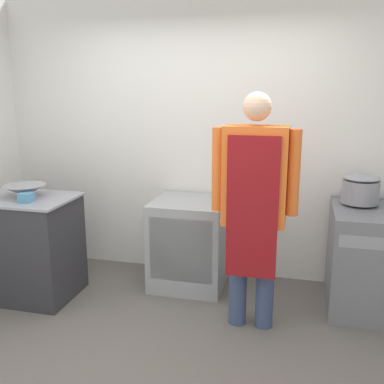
{
  "coord_description": "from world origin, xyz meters",
  "views": [
    {
      "loc": [
        0.94,
        -2.64,
        1.88
      ],
      "look_at": [
        0.06,
        0.88,
        1.01
      ],
      "focal_mm": 42.0,
      "sensor_mm": 36.0,
      "label": 1
    }
  ],
  "objects": [
    {
      "name": "fridge_unit",
      "position": [
        -0.06,
        1.25,
        0.42
      ],
      "size": [
        0.67,
        0.66,
        0.83
      ],
      "color": "#93999E",
      "rests_on": "ground_plane"
    },
    {
      "name": "wall_back",
      "position": [
        0.0,
        1.63,
        1.35
      ],
      "size": [
        8.0,
        0.05,
        2.7
      ],
      "color": "white",
      "rests_on": "ground_plane"
    },
    {
      "name": "prep_counter",
      "position": [
        -1.49,
        0.69,
        0.46
      ],
      "size": [
        1.04,
        0.65,
        0.92
      ],
      "color": "#2D2D33",
      "rests_on": "ground_plane"
    },
    {
      "name": "stove",
      "position": [
        1.61,
        1.16,
        0.44
      ],
      "size": [
        0.8,
        0.78,
        0.89
      ],
      "color": "slate",
      "rests_on": "ground_plane"
    },
    {
      "name": "ground_plane",
      "position": [
        0.0,
        0.0,
        0.0
      ],
      "size": [
        14.0,
        14.0,
        0.0
      ],
      "primitive_type": "plane",
      "color": "#5B5651"
    },
    {
      "name": "mixing_bowl",
      "position": [
        -1.41,
        0.72,
        0.97
      ],
      "size": [
        0.36,
        0.36,
        0.11
      ],
      "color": "gray",
      "rests_on": "prep_counter"
    },
    {
      "name": "person_cook",
      "position": [
        0.6,
        0.63,
        1.05
      ],
      "size": [
        0.65,
        0.24,
        1.83
      ],
      "color": "#38476B",
      "rests_on": "ground_plane"
    },
    {
      "name": "stock_pot",
      "position": [
        1.43,
        1.3,
        1.02
      ],
      "size": [
        0.31,
        0.31,
        0.24
      ],
      "color": "gray",
      "rests_on": "stove"
    },
    {
      "name": "plastic_tub",
      "position": [
        -1.29,
        0.55,
        0.96
      ],
      "size": [
        0.1,
        0.1,
        0.08
      ],
      "color": "teal",
      "rests_on": "prep_counter"
    }
  ]
}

